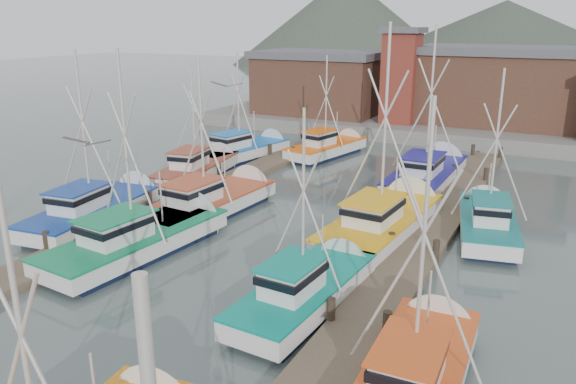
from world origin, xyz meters
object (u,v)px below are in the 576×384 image
at_px(boat_4, 147,237).
at_px(boat_8, 214,201).
at_px(lookout_tower, 401,75).
at_px(boat_12, 330,147).

relative_size(boat_4, boat_8, 1.01).
distance_m(lookout_tower, boat_4, 32.89).
distance_m(boat_4, boat_8, 5.95).
distance_m(boat_4, boat_12, 21.72).
height_order(boat_4, boat_12, boat_4).
bearing_deg(boat_4, lookout_tower, 91.29).
xyz_separation_m(lookout_tower, boat_12, (-2.36, -10.72, -4.87)).
distance_m(lookout_tower, boat_12, 12.01).
bearing_deg(boat_12, lookout_tower, 89.15).
relative_size(boat_8, boat_12, 1.15).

